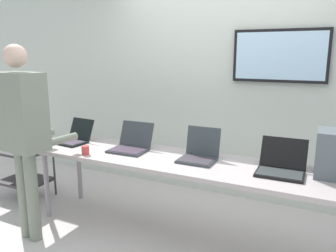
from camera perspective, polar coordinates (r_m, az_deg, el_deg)
ground at (r=3.34m, az=1.92°, el=-18.38°), size 8.00×8.00×0.04m
back_wall at (r=3.95m, az=9.11°, el=5.83°), size 8.00×0.11×2.47m
workbench at (r=3.03m, az=2.01°, el=-6.58°), size 2.99×0.70×0.75m
laptop_station_0 at (r=3.71m, az=-15.54°, el=-1.85°), size 0.34×0.36×0.24m
laptop_station_1 at (r=3.31m, az=-6.27°, el=-3.07°), size 0.36×0.37×0.26m
laptop_station_2 at (r=3.01m, az=5.32°, el=-4.55°), size 0.32×0.32×0.28m
laptop_station_3 at (r=2.83m, az=18.67°, el=-6.37°), size 0.37×0.38×0.25m
person at (r=3.18m, az=-23.46°, el=0.10°), size 0.48×0.62×1.75m
coffee_mug at (r=3.25m, az=-13.84°, el=-4.00°), size 0.07×0.07×0.08m
storage_cart at (r=4.30m, az=-23.17°, el=-6.22°), size 0.56×0.44×0.59m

